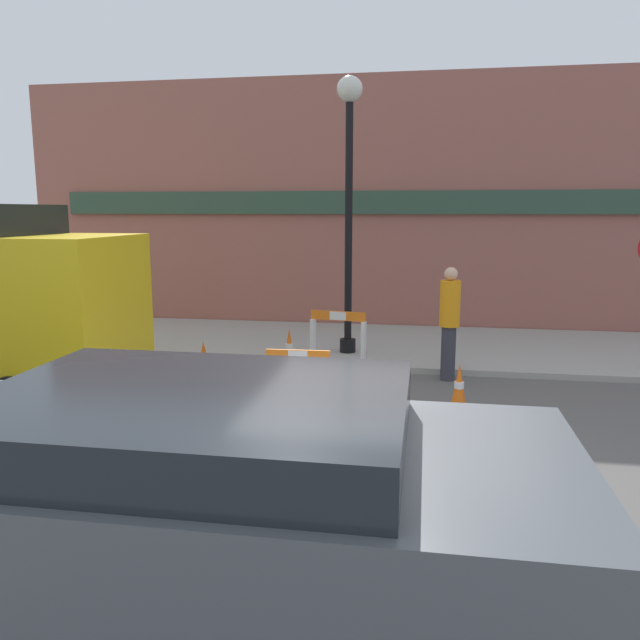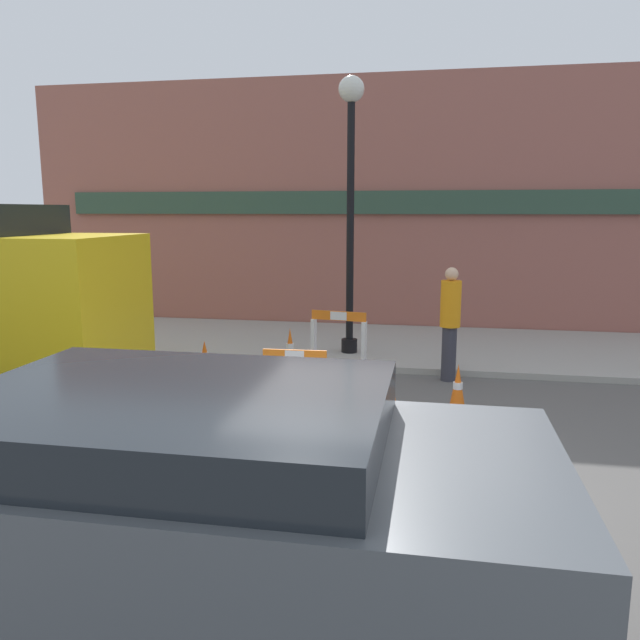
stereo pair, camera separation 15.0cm
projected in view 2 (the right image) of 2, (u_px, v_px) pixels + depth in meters
ground_plane at (390, 498)px, 5.77m from camera, size 60.00×60.00×0.00m
sidewalk_slab at (415, 346)px, 11.98m from camera, size 18.00×3.85×0.10m
storefront_facade at (421, 205)px, 13.45m from camera, size 18.00×0.22×5.50m
streetlamp_post at (351, 178)px, 10.73m from camera, size 0.44×0.44×4.76m
barricade_0 at (339, 340)px, 10.09m from camera, size 0.93×0.28×1.03m
barricade_1 at (295, 392)px, 7.19m from camera, size 0.75×0.17×1.06m
traffic_cone_0 at (212, 380)px, 8.53m from camera, size 0.30×0.30×0.71m
traffic_cone_1 at (246, 405)px, 7.70m from camera, size 0.30×0.30×0.53m
traffic_cone_2 at (458, 390)px, 8.08m from camera, size 0.30×0.30×0.68m
traffic_cone_3 at (290, 350)px, 10.32m from camera, size 0.30×0.30×0.72m
traffic_cone_4 at (390, 391)px, 8.03m from camera, size 0.30×0.30×0.67m
traffic_cone_5 at (205, 358)px, 10.15m from camera, size 0.30×0.30×0.54m
person_worker at (450, 320)px, 9.61m from camera, size 0.43×0.43×1.77m
parked_car_1 at (180, 530)px, 3.25m from camera, size 3.83×1.91×1.74m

